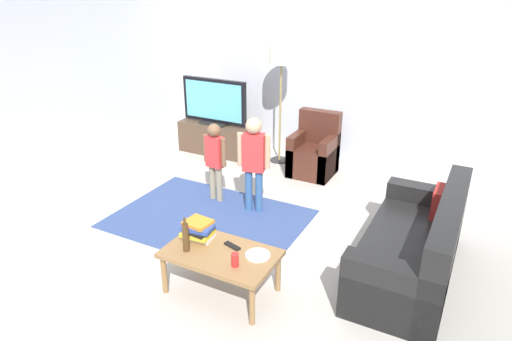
# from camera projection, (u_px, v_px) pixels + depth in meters

# --- Properties ---
(ground) EXTENTS (7.80, 7.80, 0.00)m
(ground) POSITION_uv_depth(u_px,v_px,m) (230.00, 246.00, 4.91)
(ground) COLOR #B2ADA3
(wall_back) EXTENTS (6.00, 0.12, 2.70)m
(wall_back) POSITION_uv_depth(u_px,v_px,m) (331.00, 71.00, 6.81)
(wall_back) COLOR silver
(wall_back) RESTS_ON ground
(wall_left) EXTENTS (0.12, 6.00, 2.70)m
(wall_left) POSITION_uv_depth(u_px,v_px,m) (19.00, 91.00, 5.66)
(wall_left) COLOR silver
(wall_left) RESTS_ON ground
(area_rug) EXTENTS (2.20, 1.60, 0.01)m
(area_rug) POSITION_uv_depth(u_px,v_px,m) (209.00, 218.00, 5.45)
(area_rug) COLOR #33477A
(area_rug) RESTS_ON ground
(tv_stand) EXTENTS (1.20, 0.44, 0.50)m
(tv_stand) POSITION_uv_depth(u_px,v_px,m) (216.00, 138.00, 7.37)
(tv_stand) COLOR #4C3828
(tv_stand) RESTS_ON ground
(tv) EXTENTS (1.10, 0.28, 0.71)m
(tv) POSITION_uv_depth(u_px,v_px,m) (214.00, 102.00, 7.11)
(tv) COLOR black
(tv) RESTS_ON tv_stand
(couch) EXTENTS (0.80, 1.80, 0.86)m
(couch) POSITION_uv_depth(u_px,v_px,m) (418.00, 250.00, 4.31)
(couch) COLOR black
(couch) RESTS_ON ground
(armchair) EXTENTS (0.60, 0.60, 0.90)m
(armchair) POSITION_uv_depth(u_px,v_px,m) (315.00, 154.00, 6.59)
(armchair) COLOR #472319
(armchair) RESTS_ON ground
(floor_lamp) EXTENTS (0.36, 0.36, 1.78)m
(floor_lamp) POSITION_uv_depth(u_px,v_px,m) (281.00, 60.00, 6.53)
(floor_lamp) COLOR #262626
(floor_lamp) RESTS_ON ground
(child_near_tv) EXTENTS (0.34, 0.16, 1.02)m
(child_near_tv) POSITION_uv_depth(u_px,v_px,m) (215.00, 155.00, 5.68)
(child_near_tv) COLOR gray
(child_near_tv) RESTS_ON ground
(child_center) EXTENTS (0.39, 0.20, 1.18)m
(child_center) POSITION_uv_depth(u_px,v_px,m) (254.00, 157.00, 5.37)
(child_center) COLOR #33598C
(child_center) RESTS_ON ground
(coffee_table) EXTENTS (1.00, 0.60, 0.42)m
(coffee_table) POSITION_uv_depth(u_px,v_px,m) (221.00, 257.00, 4.07)
(coffee_table) COLOR olive
(coffee_table) RESTS_ON ground
(book_stack) EXTENTS (0.30, 0.25, 0.18)m
(book_stack) POSITION_uv_depth(u_px,v_px,m) (199.00, 230.00, 4.22)
(book_stack) COLOR white
(book_stack) RESTS_ON coffee_table
(bottle) EXTENTS (0.06, 0.06, 0.33)m
(bottle) POSITION_uv_depth(u_px,v_px,m) (186.00, 237.00, 4.01)
(bottle) COLOR #4C3319
(bottle) RESTS_ON coffee_table
(tv_remote) EXTENTS (0.18, 0.09, 0.02)m
(tv_remote) POSITION_uv_depth(u_px,v_px,m) (232.00, 246.00, 4.12)
(tv_remote) COLOR black
(tv_remote) RESTS_ON coffee_table
(soda_can) EXTENTS (0.07, 0.07, 0.12)m
(soda_can) POSITION_uv_depth(u_px,v_px,m) (235.00, 260.00, 3.83)
(soda_can) COLOR red
(soda_can) RESTS_ON coffee_table
(plate) EXTENTS (0.22, 0.22, 0.02)m
(plate) POSITION_uv_depth(u_px,v_px,m) (258.00, 255.00, 3.99)
(plate) COLOR white
(plate) RESTS_ON coffee_table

